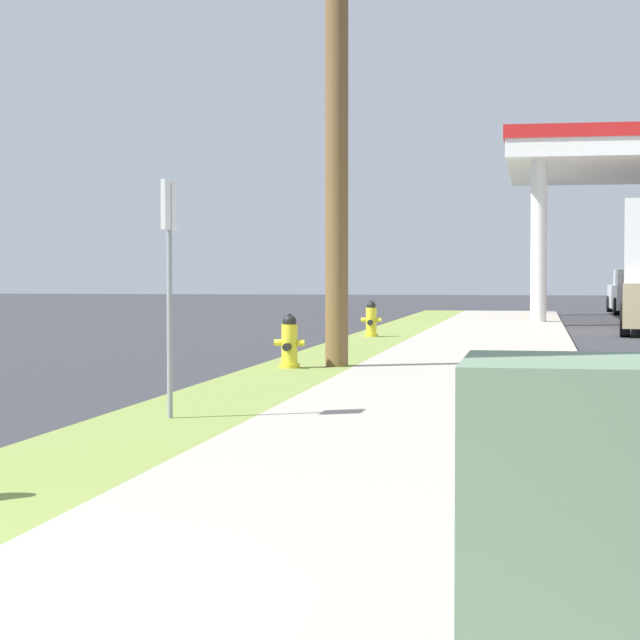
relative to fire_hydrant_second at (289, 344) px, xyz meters
name	(u,v)px	position (x,y,z in m)	size (l,w,h in m)	color
fire_hydrant_second	(289,344)	(0.00, 0.00, 0.00)	(0.42, 0.38, 0.74)	yellow
fire_hydrant_third	(371,321)	(-0.01, 8.48, 0.00)	(0.42, 0.37, 0.74)	yellow
utility_pole_midground	(337,52)	(0.61, 0.28, 4.02)	(0.41, 1.40, 8.52)	brown
utility_cabinet	(560,572)	(3.40, -12.97, 0.16)	(0.58, 0.74, 1.06)	slate
street_sign_post	(169,249)	(0.11, -5.88, 1.19)	(0.05, 0.36, 2.12)	gray
car_white_by_far_pump	(638,294)	(6.95, 28.49, 0.28)	(1.99, 4.52, 1.57)	white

